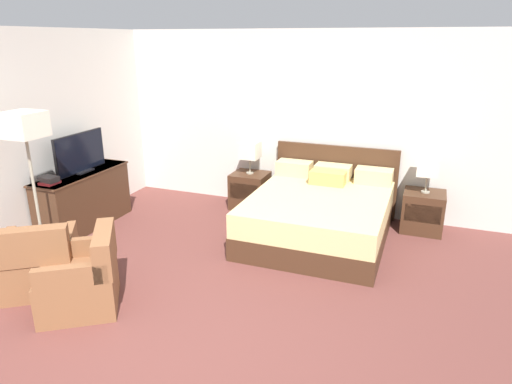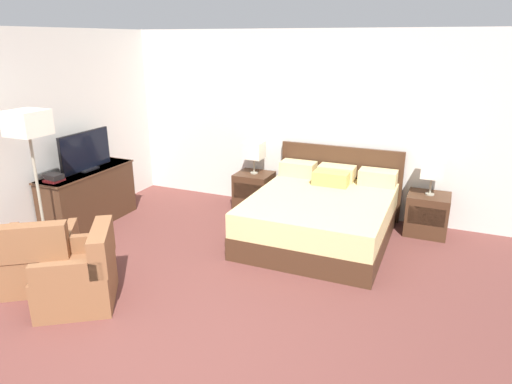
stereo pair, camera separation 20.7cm
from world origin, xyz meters
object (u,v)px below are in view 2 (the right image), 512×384
book_blue_cover (55,178)px  book_small_top (53,175)px  nightstand_right (427,214)px  armchair_by_window (41,259)px  armchair_companion (80,276)px  tv (85,152)px  table_lamp_left (254,150)px  floor_lamp (29,133)px  table_lamp_right (433,168)px  nightstand_left (254,190)px  book_red_cover (54,180)px  bed (321,215)px  dresser (89,197)px

book_blue_cover → book_small_top: 0.04m
nightstand_right → armchair_by_window: (-3.56, -2.97, 0.02)m
armchair_companion → tv: bearing=129.4°
table_lamp_left → floor_lamp: size_ratio=0.28×
book_small_top → armchair_by_window: 1.31m
table_lamp_right → book_blue_cover: bearing=-154.7°
nightstand_left → book_red_cover: size_ratio=2.74×
bed → table_lamp_left: size_ratio=4.17×
nightstand_right → armchair_by_window: bearing=-140.2°
table_lamp_right → book_red_cover: bearing=-154.7°
bed → dresser: bearing=-165.3°
book_red_cover → table_lamp_right: bearing=25.3°
tv → book_small_top: size_ratio=3.89×
nightstand_right → floor_lamp: (-3.97, -2.51, 1.22)m
nightstand_left → floor_lamp: bearing=-121.1°
nightstand_right → bed: bearing=-150.9°
book_red_cover → armchair_by_window: (0.71, -0.95, -0.49)m
table_lamp_right → armchair_by_window: size_ratio=0.50×
bed → armchair_companion: (-1.70, -2.39, -0.03)m
table_lamp_right → armchair_by_window: (-3.56, -2.97, -0.60)m
bed → tv: size_ratio=2.30×
nightstand_left → book_small_top: bearing=-132.0°
armchair_companion → nightstand_left: bearing=81.3°
nightstand_right → book_small_top: book_small_top is taller
table_lamp_left → armchair_companion: size_ratio=0.50×
armchair_by_window → nightstand_left: bearing=69.7°
book_small_top → bed: bearing=23.6°
table_lamp_right → book_small_top: bearing=-154.7°
table_lamp_right → tv: tv is taller
dresser → nightstand_right: bearing=19.1°
armchair_companion → book_blue_cover: bearing=141.4°
dresser → armchair_by_window: 1.65m
dresser → book_blue_cover: (0.01, -0.53, 0.41)m
tv → nightstand_left: bearing=38.7°
book_small_top → armchair_by_window: size_ratio=0.23×
book_small_top → nightstand_right: bearing=25.2°
dresser → tv: size_ratio=1.64×
bed → nightstand_left: size_ratio=3.74×
dresser → book_blue_cover: bearing=-88.7°
armchair_by_window → armchair_companion: bearing=-9.5°
bed → armchair_by_window: (-2.33, -2.28, -0.03)m
dresser → armchair_by_window: bearing=-64.5°
table_lamp_left → book_small_top: table_lamp_left is taller
dresser → tv: (0.00, 0.03, 0.62)m
nightstand_left → table_lamp_left: (0.00, 0.00, 0.62)m
bed → nightstand_left: bed is taller
bed → nightstand_right: 1.41m
tv → floor_lamp: floor_lamp is taller
book_small_top → nightstand_left: bearing=48.0°
table_lamp_right → book_red_cover: (-4.27, -2.01, -0.11)m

